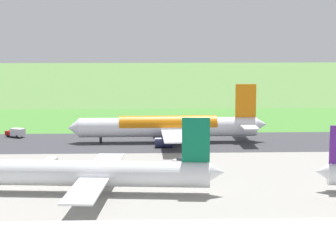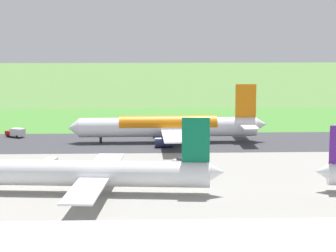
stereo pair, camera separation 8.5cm
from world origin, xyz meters
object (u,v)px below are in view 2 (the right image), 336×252
at_px(airliner_main, 169,127).
at_px(service_car_followme, 182,161).
at_px(airliner_parked_mid, 93,173).
at_px(service_truck_fuel, 50,165).
at_px(no_stopping_sign, 196,122).
at_px(service_truck_baggage, 16,133).
at_px(traffic_cone_orange, 183,125).

xyz_separation_m(airliner_main, service_car_followme, (-1.69, 28.98, -3.51)).
height_order(airliner_parked_mid, service_truck_fuel, airliner_parked_mid).
height_order(airliner_parked_mid, no_stopping_sign, airliner_parked_mid).
height_order(airliner_parked_mid, service_truck_baggage, airliner_parked_mid).
distance_m(service_car_followme, traffic_cone_orange, 59.03).
height_order(service_truck_baggage, service_car_followme, service_truck_baggage).
xyz_separation_m(service_truck_fuel, traffic_cone_orange, (-33.11, -64.10, -1.13)).
xyz_separation_m(service_car_followme, traffic_cone_orange, (-4.00, -58.89, -0.57)).
distance_m(airliner_parked_mid, no_stopping_sign, 86.77).
distance_m(service_truck_fuel, no_stopping_sign, 73.21).
relative_size(service_car_followme, service_truck_fuel, 0.74).
height_order(service_car_followme, no_stopping_sign, no_stopping_sign).
bearing_deg(service_truck_fuel, airliner_main, -128.73).
xyz_separation_m(service_truck_fuel, no_stopping_sign, (-37.10, -63.11, 0.03)).
relative_size(service_truck_baggage, service_car_followme, 1.37).
bearing_deg(service_car_followme, traffic_cone_orange, -93.89).
xyz_separation_m(service_car_followme, service_truck_fuel, (29.11, 5.21, 0.56)).
distance_m(service_car_followme, service_truck_fuel, 29.58).
xyz_separation_m(service_car_followme, no_stopping_sign, (-7.99, -57.90, 0.59)).
bearing_deg(service_truck_fuel, airliner_parked_mid, 119.19).
xyz_separation_m(service_truck_baggage, no_stopping_sign, (-52.96, -19.39, 0.03)).
relative_size(service_truck_fuel, traffic_cone_orange, 11.04).
relative_size(service_truck_baggage, no_stopping_sign, 2.55).
height_order(airliner_main, service_truck_baggage, airliner_main).
bearing_deg(service_car_followme, no_stopping_sign, -97.86).
bearing_deg(airliner_main, service_truck_fuel, 51.27).
bearing_deg(no_stopping_sign, traffic_cone_orange, -13.94).
bearing_deg(service_truck_fuel, no_stopping_sign, -120.45).
distance_m(airliner_parked_mid, service_car_followme, 30.90).
relative_size(service_truck_baggage, service_truck_fuel, 1.01).
bearing_deg(no_stopping_sign, airliner_parked_mid, 72.45).
bearing_deg(service_truck_baggage, airliner_parked_mid, 112.95).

